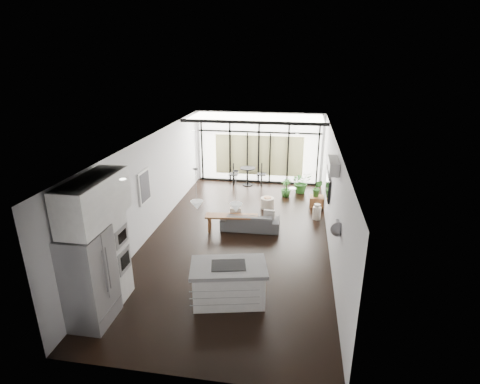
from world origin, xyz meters
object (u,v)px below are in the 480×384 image
(tv, at_px, (328,187))
(milk_can, at_px, (317,212))
(island, at_px, (229,283))
(fridge, at_px, (89,279))
(sofa, at_px, (250,218))
(console_bench, at_px, (232,223))
(pouf, at_px, (267,203))

(tv, bearing_deg, milk_can, 110.95)
(island, distance_m, milk_can, 4.92)
(fridge, bearing_deg, tv, 46.82)
(sofa, distance_m, tv, 2.44)
(fridge, relative_size, console_bench, 1.24)
(island, bearing_deg, console_bench, 87.33)
(console_bench, bearing_deg, sofa, 15.28)
(console_bench, xyz_separation_m, tv, (2.72, 0.64, 1.06))
(pouf, bearing_deg, fridge, -114.32)
(fridge, xyz_separation_m, console_bench, (1.92, 4.31, -0.70))
(sofa, bearing_deg, pouf, -102.91)
(tv, bearing_deg, pouf, 146.07)
(milk_can, bearing_deg, fridge, -128.45)
(island, distance_m, sofa, 3.48)
(island, relative_size, tv, 1.41)
(fridge, height_order, console_bench, fridge)
(console_bench, relative_size, tv, 1.38)
(fridge, relative_size, tv, 1.72)
(pouf, relative_size, tv, 0.41)
(fridge, relative_size, pouf, 4.16)
(island, relative_size, sofa, 0.90)
(fridge, xyz_separation_m, milk_can, (4.41, 5.55, -0.69))
(sofa, relative_size, console_bench, 1.13)
(island, height_order, fridge, fridge)
(island, distance_m, tv, 4.56)
(fridge, distance_m, tv, 6.79)
(island, bearing_deg, milk_can, 54.64)
(console_bench, relative_size, pouf, 3.35)
(island, relative_size, fridge, 0.82)
(milk_can, bearing_deg, sofa, -152.10)
(island, height_order, milk_can, island)
(pouf, xyz_separation_m, milk_can, (1.61, -0.64, 0.07))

